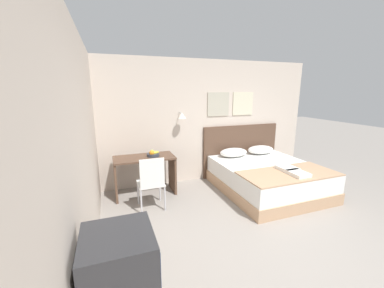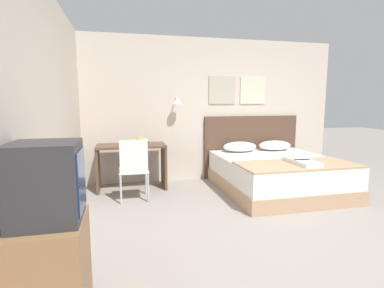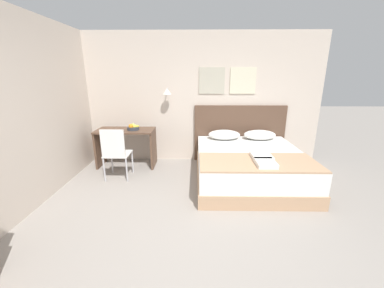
{
  "view_description": "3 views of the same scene",
  "coord_description": "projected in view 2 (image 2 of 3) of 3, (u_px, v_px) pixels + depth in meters",
  "views": [
    {
      "loc": [
        -2.0,
        -1.92,
        2.02
      ],
      "look_at": [
        -0.63,
        1.85,
        1.09
      ],
      "focal_mm": 22.0,
      "sensor_mm": 36.0,
      "label": 1
    },
    {
      "loc": [
        -1.54,
        -2.63,
        1.48
      ],
      "look_at": [
        -0.49,
        1.77,
        0.84
      ],
      "focal_mm": 28.0,
      "sensor_mm": 36.0,
      "label": 2
    },
    {
      "loc": [
        0.03,
        -2.11,
        1.83
      ],
      "look_at": [
        -0.03,
        1.61,
        0.72
      ],
      "focal_mm": 22.0,
      "sensor_mm": 36.0,
      "label": 3
    }
  ],
  "objects": [
    {
      "name": "desk_chair",
      "position": [
        134.0,
        166.0,
        4.42
      ],
      "size": [
        0.44,
        0.44,
        0.94
      ],
      "color": "white",
      "rests_on": "ground_plane"
    },
    {
      "name": "wall_back",
      "position": [
        204.0,
        110.0,
        5.68
      ],
      "size": [
        5.25,
        0.31,
        2.65
      ],
      "color": "beige",
      "rests_on": "ground_plane"
    },
    {
      "name": "desk",
      "position": [
        132.0,
        158.0,
        5.07
      ],
      "size": [
        1.14,
        0.56,
        0.76
      ],
      "color": "brown",
      "rests_on": "ground_plane"
    },
    {
      "name": "throw_blanket",
      "position": [
        297.0,
        165.0,
        4.39
      ],
      "size": [
        1.75,
        0.81,
        0.02
      ],
      "color": "tan",
      "rests_on": "bed"
    },
    {
      "name": "pillow_left",
      "position": [
        240.0,
        147.0,
        5.59
      ],
      "size": [
        0.64,
        0.41,
        0.19
      ],
      "color": "white",
      "rests_on": "bed"
    },
    {
      "name": "pillow_right",
      "position": [
        275.0,
        145.0,
        5.75
      ],
      "size": [
        0.64,
        0.41,
        0.19
      ],
      "color": "white",
      "rests_on": "bed"
    },
    {
      "name": "headboard",
      "position": [
        251.0,
        146.0,
        5.95
      ],
      "size": [
        1.92,
        0.06,
        1.2
      ],
      "color": "brown",
      "rests_on": "ground_plane"
    },
    {
      "name": "tv_stand",
      "position": [
        53.0,
        276.0,
        1.92
      ],
      "size": [
        0.42,
        0.56,
        0.75
      ],
      "color": "#8E6642",
      "rests_on": "ground_plane"
    },
    {
      "name": "folded_towel_near_foot",
      "position": [
        297.0,
        160.0,
        4.54
      ],
      "size": [
        0.3,
        0.35,
        0.06
      ],
      "color": "white",
      "rests_on": "throw_blanket"
    },
    {
      "name": "folded_towel_mid_bed",
      "position": [
        307.0,
        163.0,
        4.27
      ],
      "size": [
        0.27,
        0.35,
        0.06
      ],
      "color": "white",
      "rests_on": "throw_blanket"
    },
    {
      "name": "fruit_bowl",
      "position": [
        141.0,
        142.0,
        5.05
      ],
      "size": [
        0.25,
        0.24,
        0.13
      ],
      "color": "#333842",
      "rests_on": "desk"
    },
    {
      "name": "ground_plane",
      "position": [
        278.0,
        246.0,
        3.1
      ],
      "size": [
        24.0,
        24.0,
        0.0
      ],
      "primitive_type": "plane",
      "color": "gray"
    },
    {
      "name": "television",
      "position": [
        47.0,
        182.0,
        1.83
      ],
      "size": [
        0.41,
        0.4,
        0.5
      ],
      "color": "#2D2D30",
      "rests_on": "tv_stand"
    },
    {
      "name": "wall_left",
      "position": [
        26.0,
        122.0,
        2.32
      ],
      "size": [
        0.06,
        5.85,
        2.65
      ],
      "color": "beige",
      "rests_on": "ground_plane"
    },
    {
      "name": "bed",
      "position": [
        277.0,
        175.0,
        5.0
      ],
      "size": [
        1.8,
        2.02,
        0.55
      ],
      "color": "tan",
      "rests_on": "ground_plane"
    }
  ]
}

